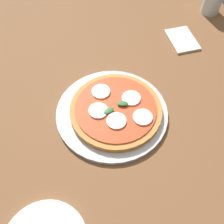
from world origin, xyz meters
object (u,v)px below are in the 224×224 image
at_px(pizza, 116,110).
at_px(serving_tray, 112,113).
at_px(napkin, 182,40).
at_px(glass_cup, 213,0).
at_px(dining_table, 118,118).

bearing_deg(pizza, serving_tray, 62.40).
height_order(napkin, glass_cup, glass_cup).
bearing_deg(pizza, napkin, -58.12).
relative_size(dining_table, glass_cup, 15.02).
xyz_separation_m(serving_tray, napkin, (0.21, -0.36, -0.00)).
height_order(dining_table, serving_tray, serving_tray).
bearing_deg(serving_tray, dining_table, -50.13).
height_order(dining_table, napkin, napkin).
bearing_deg(dining_table, napkin, -60.46).
xyz_separation_m(serving_tray, pizza, (-0.01, -0.01, 0.02)).
relative_size(dining_table, pizza, 5.97).
bearing_deg(dining_table, glass_cup, -60.01).
bearing_deg(dining_table, pizza, 145.82).
bearing_deg(napkin, pizza, 121.88).
bearing_deg(glass_cup, pizza, 121.49).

